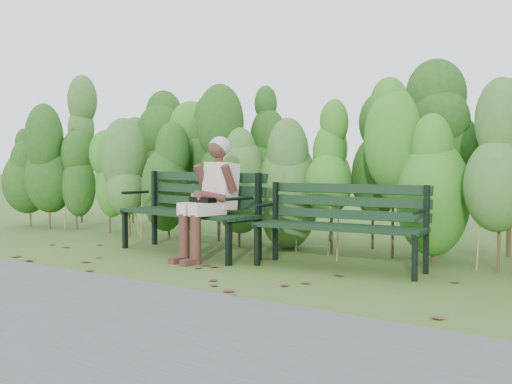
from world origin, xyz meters
The scene contains 7 objects.
ground centered at (0.00, 0.00, 0.00)m, with size 80.00×80.00×0.00m, color #3F5C1A.
footpath centered at (0.00, -2.20, 0.01)m, with size 60.00×2.50×0.01m, color #474749.
hedge_band centered at (0.00, 1.86, 1.26)m, with size 11.04×1.67×2.42m.
leaf_litter centered at (0.27, -0.23, 0.00)m, with size 6.07×2.17×0.01m.
bench_left centered at (-1.06, 0.61, 0.55)m, with size 1.94×0.85×0.94m.
bench_right centered at (0.79, 0.70, 0.50)m, with size 1.73×0.71×0.84m.
seated_woman centered at (-0.59, 0.36, 0.76)m, with size 0.54×0.79×1.33m.
Camera 1 is at (3.49, -4.61, 1.07)m, focal length 42.00 mm.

